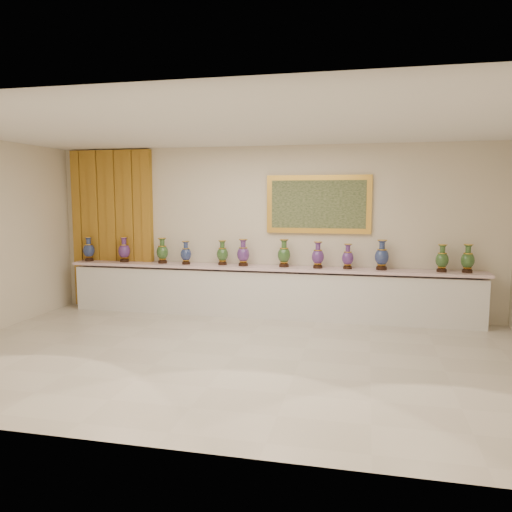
{
  "coord_description": "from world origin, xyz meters",
  "views": [
    {
      "loc": [
        1.69,
        -6.21,
        2.11
      ],
      "look_at": [
        -0.07,
        1.7,
        1.15
      ],
      "focal_mm": 35.0,
      "sensor_mm": 36.0,
      "label": 1
    }
  ],
  "objects_px": {
    "counter": "(267,292)",
    "vase_0": "(89,250)",
    "vase_2": "(162,252)",
    "vase_1": "(124,251)"
  },
  "relations": [
    {
      "from": "counter",
      "to": "vase_0",
      "type": "height_order",
      "value": "vase_0"
    },
    {
      "from": "vase_1",
      "to": "vase_2",
      "type": "distance_m",
      "value": 0.77
    },
    {
      "from": "vase_1",
      "to": "counter",
      "type": "bearing_deg",
      "value": -0.1
    },
    {
      "from": "vase_2",
      "to": "vase_1",
      "type": "bearing_deg",
      "value": 179.23
    },
    {
      "from": "counter",
      "to": "vase_1",
      "type": "bearing_deg",
      "value": 179.9
    },
    {
      "from": "vase_2",
      "to": "counter",
      "type": "bearing_deg",
      "value": 0.16
    },
    {
      "from": "vase_0",
      "to": "vase_2",
      "type": "distance_m",
      "value": 1.5
    },
    {
      "from": "counter",
      "to": "vase_0",
      "type": "relative_size",
      "value": 15.78
    },
    {
      "from": "counter",
      "to": "vase_2",
      "type": "xyz_separation_m",
      "value": [
        -1.95,
        -0.01,
        0.67
      ]
    },
    {
      "from": "vase_2",
      "to": "vase_0",
      "type": "bearing_deg",
      "value": 179.68
    }
  ]
}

